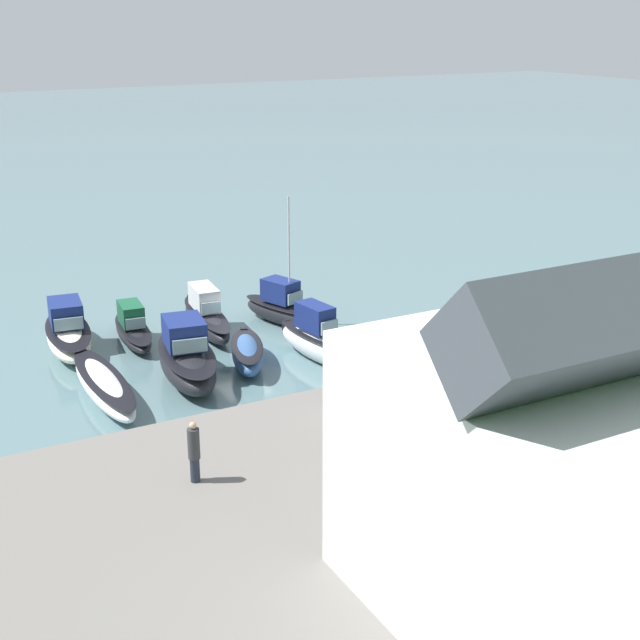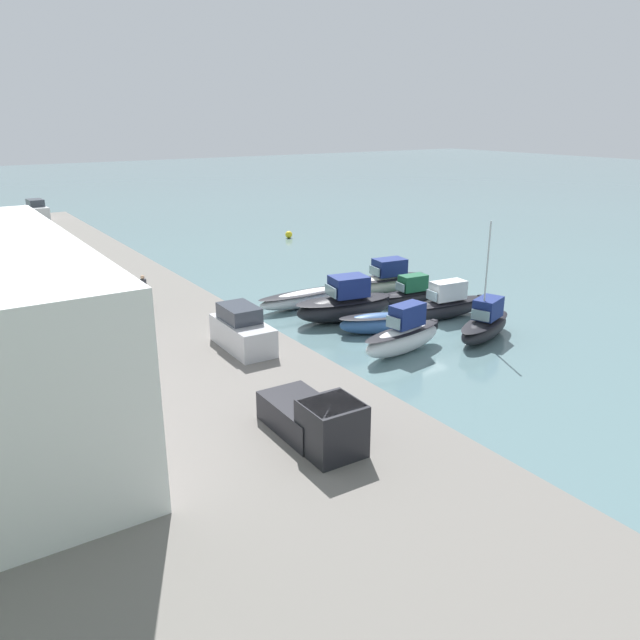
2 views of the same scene
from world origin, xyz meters
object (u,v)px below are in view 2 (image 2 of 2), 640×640
moored_boat_6 (410,293)px  parked_car_2 (37,211)px  moored_boat_1 (378,323)px  parked_car_1 (29,259)px  person_on_quay (144,292)px  mooring_buoy_0 (289,235)px  moored_boat_0 (404,335)px  moored_boat_7 (386,280)px  moored_boat_4 (485,324)px  pickup_truck_0 (317,420)px  moored_boat_3 (310,297)px  moored_boat_2 (345,304)px  parked_car_0 (242,331)px  moored_boat_5 (444,305)px

moored_boat_6 → parked_car_2: 47.03m
moored_boat_1 → parked_car_1: size_ratio=1.19×
moored_boat_1 → person_on_quay: bearing=79.2°
moored_boat_1 → mooring_buoy_0: size_ratio=6.79×
parked_car_1 → parked_car_2: (25.96, -4.99, 0.00)m
moored_boat_0 → moored_boat_7: size_ratio=0.87×
moored_boat_4 → moored_boat_6: bearing=-28.2°
moored_boat_4 → pickup_truck_0: (-7.46, 16.83, 1.60)m
moored_boat_3 → moored_boat_4: (-11.43, -5.24, 0.27)m
moored_boat_1 → parked_car_1: parked_car_1 is taller
moored_boat_7 → parked_car_2: bearing=30.8°
moored_boat_1 → moored_boat_0: bearing=-174.3°
parked_car_1 → parked_car_2: size_ratio=1.02×
moored_boat_1 → moored_boat_3: size_ratio=0.64×
pickup_truck_0 → moored_boat_2: bearing=-127.4°
moored_boat_4 → parked_car_2: bearing=-3.0°
moored_boat_1 → parked_car_0: bearing=120.2°
parked_car_2 → moored_boat_3: bearing=101.7°
person_on_quay → mooring_buoy_0: 32.72m
moored_boat_7 → parked_car_1: bearing=64.5°
person_on_quay → mooring_buoy_0: size_ratio=2.81×
moored_boat_1 → parked_car_2: parked_car_2 is taller
moored_boat_6 → moored_boat_3: bearing=68.3°
moored_boat_0 → moored_boat_2: 6.60m
person_on_quay → moored_boat_1: bearing=-120.8°
moored_boat_7 → parked_car_2: 44.19m
moored_boat_3 → parked_car_1: parked_car_1 is taller
moored_boat_2 → person_on_quay: person_on_quay is taller
moored_boat_0 → moored_boat_5: 7.16m
moored_boat_0 → person_on_quay: size_ratio=2.84×
moored_boat_4 → parked_car_2: 54.33m
moored_boat_5 → moored_boat_4: bearing=176.2°
parked_car_0 → person_on_quay: parked_car_0 is taller
moored_boat_3 → moored_boat_4: bearing=-155.5°
moored_boat_0 → moored_boat_2: size_ratio=0.86×
moored_boat_3 → moored_boat_7: (-0.07, -6.80, 0.29)m
moored_boat_0 → parked_car_0: bearing=71.8°
moored_boat_3 → parked_car_0: parked_car_0 is taller
parked_car_1 → person_on_quay: 15.01m
parked_car_0 → mooring_buoy_0: parked_car_0 is taller
moored_boat_6 → moored_boat_7: size_ratio=0.83×
moored_boat_2 → moored_boat_6: size_ratio=1.22×
moored_boat_5 → moored_boat_7: size_ratio=1.00×
parked_car_0 → pickup_truck_0: 10.14m
moored_boat_2 → person_on_quay: size_ratio=3.29×
moored_boat_2 → moored_boat_3: size_ratio=0.87×
moored_boat_2 → parked_car_1: 24.41m
moored_boat_3 → moored_boat_7: size_ratio=1.16×
moored_boat_1 → parked_car_1: (21.66, 16.12, 1.93)m
parked_car_2 → mooring_buoy_0: 28.56m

